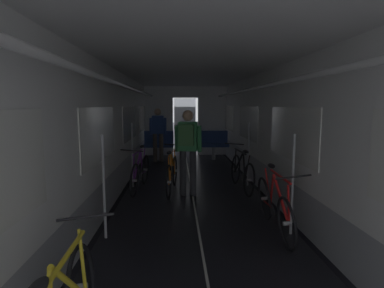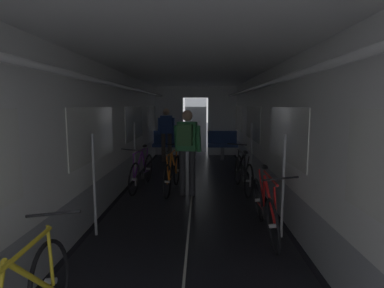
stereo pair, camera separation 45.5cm
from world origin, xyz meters
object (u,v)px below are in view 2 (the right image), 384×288
Objects in this scene: bicycle_red at (265,208)px; bicycle_orange_in_aisle at (172,173)px; bicycle_purple at (142,171)px; bicycle_black at (243,173)px; person_cyclist_aisle at (187,145)px; bench_seat_far_right at (222,143)px; person_standing_near_bench at (166,131)px; bench_seat_far_left at (168,142)px.

bicycle_orange_in_aisle is (-1.47, 2.09, 0.00)m from bicycle_red.
bicycle_black is (2.14, -0.10, -0.00)m from bicycle_purple.
bicycle_black is 1.36m from person_cyclist_aisle.
bench_seat_far_right is 1.88m from person_standing_near_bench.
person_cyclist_aisle is at bearing -162.81° from bicycle_black.
bench_seat_far_left and bench_seat_far_right have the same top height.
bench_seat_far_right reaches higher than bicycle_purple.
bicycle_red is 2.56m from bicycle_orange_in_aisle.
person_cyclist_aisle is 1.00× the size of bicycle_orange_in_aisle.
person_standing_near_bench reaches higher than bench_seat_far_right.
bicycle_black is (0.00, 2.18, 0.00)m from bicycle_red.
bicycle_purple is (-2.14, 2.28, 0.00)m from bicycle_red.
bicycle_black is 1.00× the size of person_standing_near_bench.
bench_seat_far_left is at bearing 97.36° from bicycle_orange_in_aisle.
bicycle_purple is (-1.98, -3.62, -0.18)m from bench_seat_far_right.
person_cyclist_aisle is (-0.99, -4.07, 0.45)m from bench_seat_far_right.
person_cyclist_aisle is at bearing 122.25° from bicycle_red.
bicycle_red is at bearing -88.45° from bench_seat_far_right.
bench_seat_far_left is 0.58× the size of bicycle_purple.
bench_seat_far_right is 0.58× the size of bicycle_orange_in_aisle.
bench_seat_far_right is 0.58× the size of bicycle_black.
person_cyclist_aisle reaches higher than bicycle_orange_in_aisle.
bench_seat_far_right is 0.58× the size of bicycle_purple.
bicycle_black is at bearing 17.19° from person_cyclist_aisle.
bicycle_purple is 3.30m from person_standing_near_bench.
bicycle_red is (0.16, -5.90, -0.19)m from bench_seat_far_right.
bench_seat_far_right is 4.03m from bicycle_orange_in_aisle.
person_cyclist_aisle is at bearing -24.61° from bicycle_purple.
bicycle_red is at bearing -70.48° from person_standing_near_bench.
bicycle_purple is at bearing -93.20° from person_standing_near_bench.
bicycle_black is 1.47m from bicycle_orange_in_aisle.
person_cyclist_aisle is at bearing -40.14° from bicycle_orange_in_aisle.
bicycle_red is at bearing -46.79° from bicycle_purple.
bench_seat_far_left reaches higher than bicycle_purple.
bench_seat_far_left is 1.80m from bench_seat_far_right.
bench_seat_far_left is at bearing 117.85° from bicycle_black.
bench_seat_far_left is 3.84m from bicycle_orange_in_aisle.
bicycle_red reaches higher than bicycle_purple.
bicycle_orange_in_aisle is (-1.31, -3.80, -0.18)m from bench_seat_far_right.
bicycle_red is 2.18m from bicycle_black.
bicycle_black is 1.00× the size of bicycle_orange_in_aisle.
bicycle_purple is (-0.18, -3.62, -0.18)m from bench_seat_far_left.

